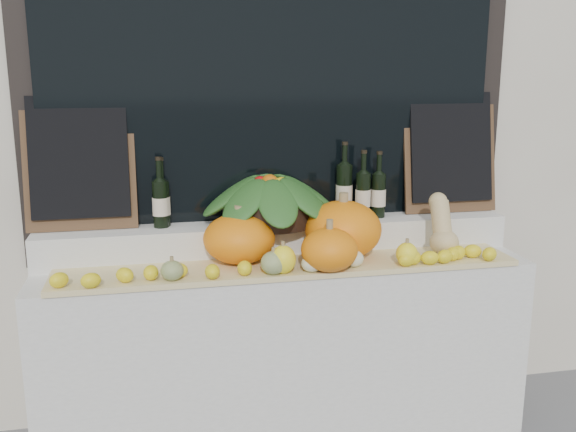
{
  "coord_description": "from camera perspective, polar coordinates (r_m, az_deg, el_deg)",
  "views": [
    {
      "loc": [
        -0.59,
        -1.32,
        1.78
      ],
      "look_at": [
        0.0,
        1.45,
        1.12
      ],
      "focal_mm": 40.0,
      "sensor_mm": 36.0,
      "label": 1
    }
  ],
  "objects": [
    {
      "name": "chalkboard_right",
      "position": [
        3.44,
        14.23,
        5.7
      ],
      "size": [
        0.5,
        0.13,
        0.61
      ],
      "rotation": [
        -0.18,
        0.0,
        0.0
      ],
      "color": "#4C331E",
      "rests_on": "rear_tier"
    },
    {
      "name": "wine_bottle_near_right",
      "position": [
        3.21,
        6.68,
        1.87
      ],
      "size": [
        0.08,
        0.08,
        0.34
      ],
      "color": "black",
      "rests_on": "rear_tier"
    },
    {
      "name": "rear_tier",
      "position": [
        3.16,
        -0.85,
        -1.93
      ],
      "size": [
        2.3,
        0.25,
        0.16
      ],
      "primitive_type": "cube",
      "color": "silver",
      "rests_on": "display_sill"
    },
    {
      "name": "butternut_squash",
      "position": [
        3.14,
        13.55,
        -1.06
      ],
      "size": [
        0.14,
        0.2,
        0.29
      ],
      "color": "tan",
      "rests_on": "straw_bedding"
    },
    {
      "name": "wine_bottle_tall",
      "position": [
        3.22,
        5.01,
        2.29
      ],
      "size": [
        0.08,
        0.08,
        0.38
      ],
      "color": "black",
      "rests_on": "rear_tier"
    },
    {
      "name": "produce_bowl",
      "position": [
        3.09,
        -1.63,
        1.55
      ],
      "size": [
        0.7,
        0.7,
        0.25
      ],
      "color": "black",
      "rests_on": "rear_tier"
    },
    {
      "name": "straw_bedding",
      "position": [
        2.92,
        0.2,
        -4.57
      ],
      "size": [
        2.1,
        0.32,
        0.02
      ],
      "primitive_type": "cube",
      "color": "tan",
      "rests_on": "display_sill"
    },
    {
      "name": "pumpkin_right",
      "position": [
        3.0,
        4.92,
        -1.2
      ],
      "size": [
        0.45,
        0.45,
        0.27
      ],
      "primitive_type": "ellipsoid",
      "rotation": [
        0.0,
        0.0,
        -0.3
      ],
      "color": "orange",
      "rests_on": "straw_bedding"
    },
    {
      "name": "display_sill",
      "position": [
        3.2,
        -0.28,
        -11.65
      ],
      "size": [
        2.3,
        0.55,
        0.88
      ],
      "primitive_type": "cube",
      "color": "silver",
      "rests_on": "ground"
    },
    {
      "name": "wine_bottle_far_left",
      "position": [
        3.07,
        -11.28,
        1.13
      ],
      "size": [
        0.08,
        0.08,
        0.33
      ],
      "color": "black",
      "rests_on": "rear_tier"
    },
    {
      "name": "lemon_heap",
      "position": [
        2.8,
        0.68,
        -4.37
      ],
      "size": [
        2.2,
        0.16,
        0.06
      ],
      "primitive_type": null,
      "color": "yellow",
      "rests_on": "straw_bedding"
    },
    {
      "name": "pumpkin_center",
      "position": [
        2.81,
        3.7,
        -3.01
      ],
      "size": [
        0.32,
        0.32,
        0.19
      ],
      "primitive_type": "ellipsoid",
      "rotation": [
        0.0,
        0.0,
        -0.36
      ],
      "color": "orange",
      "rests_on": "straw_bedding"
    },
    {
      "name": "wine_bottle_far_right",
      "position": [
        3.25,
        8.02,
        1.9
      ],
      "size": [
        0.08,
        0.08,
        0.33
      ],
      "color": "black",
      "rests_on": "rear_tier"
    },
    {
      "name": "pumpkin_left",
      "position": [
        2.93,
        -4.35,
        -2.01
      ],
      "size": [
        0.42,
        0.42,
        0.23
      ],
      "primitive_type": "ellipsoid",
      "rotation": [
        0.0,
        0.0,
        -0.36
      ],
      "color": "orange",
      "rests_on": "straw_bedding"
    },
    {
      "name": "wine_bottle_near_left",
      "position": [
        3.09,
        -11.12,
        1.17
      ],
      "size": [
        0.08,
        0.08,
        0.33
      ],
      "color": "black",
      "rests_on": "rear_tier"
    },
    {
      "name": "decorative_gourds",
      "position": [
        2.8,
        1.37,
        -4.0
      ],
      "size": [
        1.14,
        0.13,
        0.15
      ],
      "color": "#38611D",
      "rests_on": "straw_bedding"
    },
    {
      "name": "chalkboard_left",
      "position": [
        3.1,
        -18.07,
        4.71
      ],
      "size": [
        0.5,
        0.13,
        0.61
      ],
      "rotation": [
        -0.18,
        0.0,
        0.0
      ],
      "color": "#4C331E",
      "rests_on": "rear_tier"
    }
  ]
}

